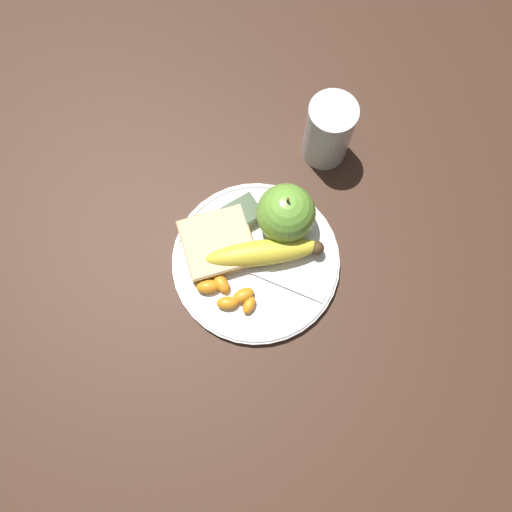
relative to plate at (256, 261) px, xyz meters
The scene contains 13 objects.
ground_plane 0.01m from the plate, ahead, with size 3.00×3.00×0.00m, color #42281C.
plate is the anchor object (origin of this frame).
juice_glass 0.21m from the plate, 151.56° to the right, with size 0.07×0.07×0.11m.
apple 0.08m from the plate, 158.23° to the right, with size 0.08×0.08×0.09m.
banana 0.03m from the plate, 159.50° to the left, with size 0.16×0.10×0.04m.
bread_slice 0.06m from the plate, 53.01° to the right, with size 0.12×0.11×0.02m.
fork 0.02m from the plate, 42.18° to the left, with size 0.12×0.16×0.00m.
jam_packet 0.07m from the plate, 104.84° to the right, with size 0.05×0.04×0.02m.
orange_segment_0 0.08m from the plate, ahead, with size 0.04×0.03×0.02m.
orange_segment_1 0.08m from the plate, 26.77° to the left, with size 0.03×0.03×0.02m.
orange_segment_2 0.06m from the plate, ahead, with size 0.02×0.03×0.02m.
orange_segment_3 0.07m from the plate, 50.36° to the left, with size 0.03×0.03×0.01m.
orange_segment_4 0.06m from the plate, 40.17° to the left, with size 0.03×0.02×0.02m.
Camera 1 is at (0.10, 0.17, 0.69)m, focal length 35.00 mm.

